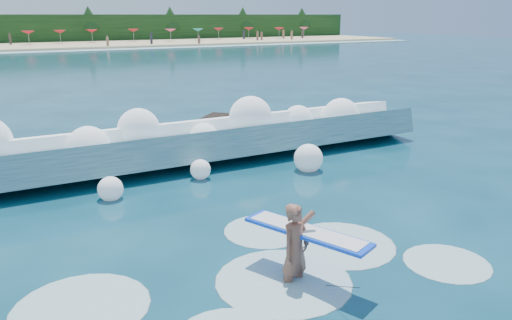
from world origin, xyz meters
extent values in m
plane|color=#083341|center=(0.00, 0.00, 0.00)|extent=(200.00, 200.00, 0.00)
cube|color=tan|center=(0.00, 78.00, 0.20)|extent=(140.00, 20.00, 0.40)
cube|color=silver|center=(0.00, 67.00, 0.04)|extent=(140.00, 5.00, 0.08)
cube|color=black|center=(0.00, 88.00, 2.50)|extent=(140.00, 4.00, 5.00)
cube|color=#336D80|center=(0.67, 6.55, 0.49)|extent=(19.72, 3.00, 1.65)
cube|color=white|center=(0.67, 7.35, 0.99)|extent=(19.72, 1.39, 0.77)
cube|color=black|center=(-2.24, 8.02, 0.40)|extent=(2.58, 2.28, 1.15)
cube|color=black|center=(0.76, 7.22, 0.31)|extent=(1.79, 1.50, 0.89)
cube|color=black|center=(3.46, 8.42, 0.44)|extent=(2.26, 2.26, 1.24)
imported|color=brown|center=(0.11, -2.09, 0.63)|extent=(0.80, 0.65, 1.91)
cube|color=blue|center=(0.39, -2.04, 0.96)|extent=(1.54, 2.64, 0.07)
cube|color=white|center=(0.39, -2.04, 0.97)|extent=(1.36, 2.40, 0.07)
cylinder|color=black|center=(0.29, -3.29, 0.45)|extent=(0.01, 0.91, 0.43)
sphere|color=white|center=(-2.02, 6.48, 0.95)|extent=(1.37, 1.37, 1.37)
sphere|color=white|center=(-0.25, 7.02, 1.24)|extent=(1.42, 1.42, 1.42)
sphere|color=white|center=(1.90, 6.53, 0.79)|extent=(1.05, 1.05, 1.05)
sphere|color=white|center=(3.76, 6.53, 1.33)|extent=(1.59, 1.59, 1.59)
sphere|color=white|center=(6.06, 6.84, 0.97)|extent=(1.16, 1.16, 1.16)
sphere|color=white|center=(7.67, 6.20, 1.05)|extent=(1.49, 1.49, 1.49)
sphere|color=white|center=(-1.94, 4.17, 0.29)|extent=(0.71, 0.71, 0.71)
sphere|color=white|center=(0.95, 4.60, 0.30)|extent=(0.64, 0.64, 0.64)
sphere|color=white|center=(4.42, 3.73, 0.40)|extent=(0.96, 0.96, 0.96)
ellipsoid|color=silver|center=(-0.08, -1.98, 0.00)|extent=(2.68, 2.68, 0.13)
ellipsoid|color=silver|center=(1.89, -1.23, 0.00)|extent=(2.47, 2.47, 0.12)
ellipsoid|color=silver|center=(-3.69, -1.05, 0.00)|extent=(2.44, 2.44, 0.12)
ellipsoid|color=silver|center=(0.77, 0.21, 0.00)|extent=(2.00, 2.00, 0.10)
ellipsoid|color=silver|center=(3.28, -3.00, 0.00)|extent=(1.79, 1.79, 0.09)
cone|color=red|center=(2.84, 79.17, 2.25)|extent=(2.00, 2.00, 0.50)
cone|color=red|center=(7.84, 81.01, 2.25)|extent=(2.00, 2.00, 0.50)
cone|color=red|center=(13.11, 81.65, 2.25)|extent=(2.00, 2.00, 0.50)
cone|color=red|center=(20.40, 81.91, 2.25)|extent=(2.00, 2.00, 0.50)
cone|color=#E74371|center=(26.30, 78.97, 2.25)|extent=(2.00, 2.00, 0.50)
cone|color=teal|center=(31.56, 78.85, 2.25)|extent=(2.00, 2.00, 0.50)
cone|color=red|center=(36.95, 81.56, 2.25)|extent=(2.00, 2.00, 0.50)
cone|color=red|center=(43.38, 81.17, 2.25)|extent=(2.00, 2.00, 0.50)
cone|color=red|center=(48.92, 78.64, 2.25)|extent=(2.00, 2.00, 0.50)
cone|color=#E74371|center=(54.99, 78.79, 2.25)|extent=(2.00, 2.00, 0.50)
cube|color=#8C664C|center=(6.00, 68.49, 0.80)|extent=(0.35, 0.22, 1.44)
cube|color=#3F332D|center=(40.52, 77.59, 1.11)|extent=(0.35, 0.22, 1.42)
cube|color=#8C664C|center=(43.70, 81.60, 1.20)|extent=(0.35, 0.22, 1.61)
cube|color=#262633|center=(27.50, 69.79, 0.86)|extent=(0.35, 0.22, 1.56)
cube|color=#8C664C|center=(1.81, 80.44, 1.13)|extent=(0.35, 0.22, 1.45)
cube|color=#262633|center=(30.09, 76.94, 1.16)|extent=(0.35, 0.22, 1.51)
cube|color=#3F332D|center=(32.26, 79.12, 1.16)|extent=(0.35, 0.22, 1.51)
cube|color=#262633|center=(38.58, 80.48, 1.21)|extent=(0.35, 0.22, 1.62)
cube|color=#3F332D|center=(0.32, 69.22, 0.80)|extent=(0.35, 0.22, 1.44)
cube|color=#8C664C|center=(49.43, 81.86, 1.17)|extent=(0.35, 0.22, 1.54)
cube|color=brown|center=(9.65, 74.10, 1.13)|extent=(0.35, 0.22, 1.47)
cube|color=#8C664C|center=(35.53, 77.62, 1.17)|extent=(0.35, 0.22, 1.54)
cube|color=#3F332D|center=(45.07, 79.72, 1.11)|extent=(0.35, 0.22, 1.42)
camera|label=1|loc=(-4.69, -9.27, 4.95)|focal=35.00mm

